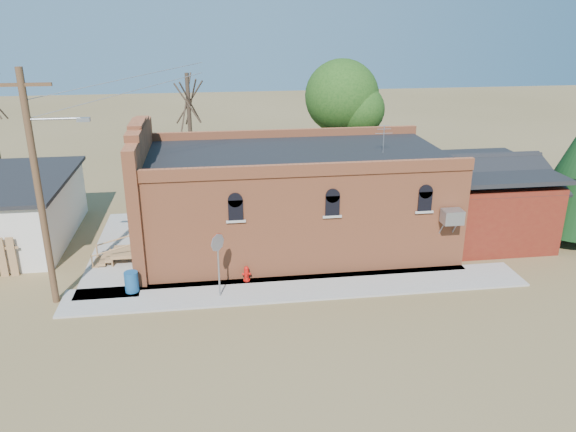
{
  "coord_description": "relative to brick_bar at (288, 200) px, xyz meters",
  "views": [
    {
      "loc": [
        -1.87,
        -19.46,
        10.84
      ],
      "look_at": [
        1.31,
        3.13,
        2.4
      ],
      "focal_mm": 35.0,
      "sensor_mm": 36.0,
      "label": 1
    }
  ],
  "objects": [
    {
      "name": "ground",
      "position": [
        -1.64,
        -5.49,
        -2.34
      ],
      "size": [
        120.0,
        120.0,
        0.0
      ],
      "primitive_type": "plane",
      "color": "brown",
      "rests_on": "ground"
    },
    {
      "name": "tree_leafy",
      "position": [
        4.36,
        8.01,
        3.59
      ],
      "size": [
        4.4,
        4.4,
        8.15
      ],
      "color": "#453127",
      "rests_on": "ground"
    },
    {
      "name": "tree_bare_near",
      "position": [
        -4.64,
        7.51,
        3.62
      ],
      "size": [
        2.8,
        2.8,
        7.65
      ],
      "color": "#453127",
      "rests_on": "ground"
    },
    {
      "name": "stop_sign",
      "position": [
        -3.43,
        -4.87,
        -0.2
      ],
      "size": [
        0.52,
        0.6,
        2.68
      ],
      "rotation": [
        0.0,
        0.0,
        0.43
      ],
      "color": "gray",
      "rests_on": "sidewalk_south"
    },
    {
      "name": "brick_bar",
      "position": [
        0.0,
        0.0,
        0.0
      ],
      "size": [
        16.4,
        7.97,
        6.3
      ],
      "color": "#C8663D",
      "rests_on": "ground"
    },
    {
      "name": "sidewalk_west",
      "position": [
        -7.94,
        0.51,
        -2.3
      ],
      "size": [
        2.6,
        10.0,
        0.08
      ],
      "primitive_type": "cube",
      "color": "#9E9991",
      "rests_on": "ground"
    },
    {
      "name": "sidewalk_south",
      "position": [
        -0.14,
        -4.59,
        -2.3
      ],
      "size": [
        19.0,
        2.2,
        0.08
      ],
      "primitive_type": "cube",
      "color": "#9E9991",
      "rests_on": "ground"
    },
    {
      "name": "utility_pole",
      "position": [
        -9.79,
        -4.29,
        2.43
      ],
      "size": [
        3.12,
        0.26,
        9.0
      ],
      "color": "#513A20",
      "rests_on": "ground"
    },
    {
      "name": "trash_barrel",
      "position": [
        -6.94,
        -3.99,
        -1.83
      ],
      "size": [
        0.71,
        0.71,
        0.85
      ],
      "primitive_type": "cylinder",
      "rotation": [
        0.0,
        0.0,
        -0.34
      ],
      "color": "navy",
      "rests_on": "sidewalk_west"
    },
    {
      "name": "red_shed",
      "position": [
        9.86,
        0.01,
        -0.07
      ],
      "size": [
        5.4,
        6.4,
        4.3
      ],
      "color": "maroon",
      "rests_on": "ground"
    },
    {
      "name": "fire_hydrant",
      "position": [
        -2.28,
        -3.7,
        -1.93
      ],
      "size": [
        0.39,
        0.38,
        0.66
      ],
      "rotation": [
        0.0,
        0.0,
        -0.38
      ],
      "color": "#BD0F0A",
      "rests_on": "sidewalk_south"
    }
  ]
}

